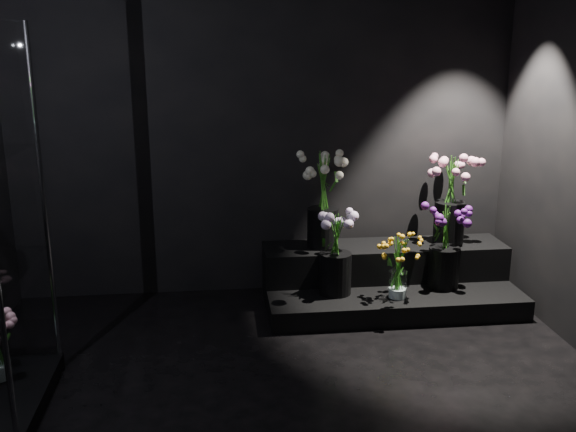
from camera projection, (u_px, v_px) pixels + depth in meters
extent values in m
plane|color=black|center=(295.00, 421.00, 3.53)|extent=(4.00, 4.00, 0.00)
plane|color=black|center=(264.00, 123.00, 5.09)|extent=(4.00, 0.00, 4.00)
plane|color=black|center=(427.00, 369.00, 1.25)|extent=(4.00, 0.00, 4.00)
cube|color=black|center=(390.00, 296.00, 5.07)|extent=(1.96, 0.87, 0.16)
cube|color=black|center=(384.00, 261.00, 5.22)|extent=(1.96, 0.44, 0.27)
cylinder|color=white|center=(398.00, 284.00, 4.79)|extent=(0.14, 0.14, 0.21)
cylinder|color=black|center=(335.00, 273.00, 4.86)|extent=(0.24, 0.24, 0.32)
cylinder|color=black|center=(444.00, 267.00, 4.99)|extent=(0.24, 0.24, 0.32)
cylinder|color=black|center=(323.00, 228.00, 5.10)|extent=(0.25, 0.25, 0.31)
cylinder|color=black|center=(449.00, 222.00, 5.20)|extent=(0.25, 0.25, 0.34)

